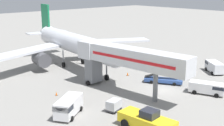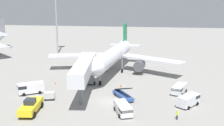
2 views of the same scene
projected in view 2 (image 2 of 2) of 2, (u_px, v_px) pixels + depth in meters
name	position (u px, v px, depth m)	size (l,w,h in m)	color
ground_plane	(108.00, 101.00, 55.32)	(300.00, 300.00, 0.00)	gray
airplane_at_gate	(114.00, 55.00, 75.88)	(37.95, 36.46, 12.13)	silver
jet_bridge	(84.00, 68.00, 58.27)	(5.48, 20.28, 7.42)	silver
pushback_tug	(31.00, 106.00, 49.58)	(3.39, 7.21, 2.65)	yellow
belt_loader_truck	(123.00, 95.00, 56.91)	(4.95, 6.49, 3.14)	#2D4C8E
service_van_rear_left	(30.00, 88.00, 59.45)	(5.56, 4.67, 2.34)	white
service_van_near_right	(189.00, 100.00, 52.74)	(4.66, 5.19, 2.11)	silver
service_van_mid_left	(179.00, 89.00, 59.59)	(3.75, 5.44, 1.87)	silver
service_van_outer_right	(123.00, 108.00, 49.00)	(3.93, 5.71, 1.84)	white
baggage_cart_mid_center	(49.00, 96.00, 55.98)	(2.36, 1.88, 1.59)	#38383D
ground_crew_worker_foreground	(177.00, 114.00, 46.81)	(0.34, 0.34, 1.70)	#1E2333
safety_cone_alpha	(55.00, 83.00, 66.51)	(0.36, 0.36, 0.55)	black
safety_cone_bravo	(121.00, 85.00, 64.39)	(0.41, 0.41, 0.63)	black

